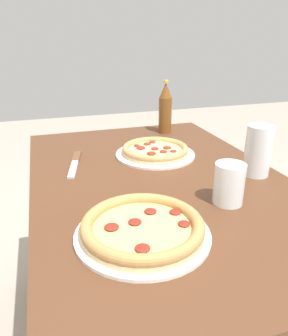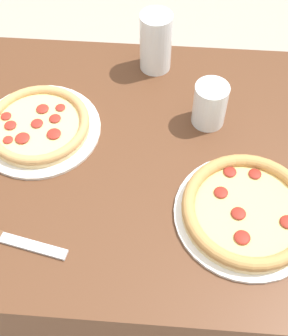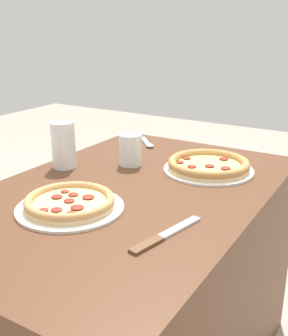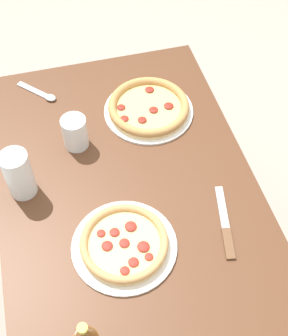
# 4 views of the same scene
# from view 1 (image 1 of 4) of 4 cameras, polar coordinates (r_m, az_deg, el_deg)

# --- Properties ---
(table) EXTENTS (1.18, 0.77, 0.74)m
(table) POSITION_cam_1_polar(r_m,az_deg,el_deg) (1.22, 2.38, -17.74)
(table) COLOR #56331E
(table) RESTS_ON ground_plane
(pizza_pepperoni) EXTENTS (0.29, 0.29, 0.04)m
(pizza_pepperoni) POSITION_cam_1_polar(r_m,az_deg,el_deg) (1.20, 1.96, 3.02)
(pizza_pepperoni) COLOR silver
(pizza_pepperoni) RESTS_ON table
(pizza_salami) EXTENTS (0.30, 0.30, 0.04)m
(pizza_salami) POSITION_cam_1_polar(r_m,az_deg,el_deg) (0.73, -0.26, -10.39)
(pizza_salami) COLOR white
(pizza_salami) RESTS_ON table
(glass_cola) EXTENTS (0.08, 0.08, 0.11)m
(glass_cola) POSITION_cam_1_polar(r_m,az_deg,el_deg) (0.88, 14.56, -2.98)
(glass_cola) COLOR white
(glass_cola) RESTS_ON table
(glass_red_wine) EXTENTS (0.08, 0.08, 0.16)m
(glass_red_wine) POSITION_cam_1_polar(r_m,az_deg,el_deg) (1.08, 19.19, 2.40)
(glass_red_wine) COLOR white
(glass_red_wine) RESTS_ON table
(beer_bottle) EXTENTS (0.06, 0.06, 0.23)m
(beer_bottle) POSITION_cam_1_polar(r_m,az_deg,el_deg) (1.47, 3.73, 10.30)
(beer_bottle) COLOR brown
(beer_bottle) RESTS_ON table
(knife) EXTENTS (0.24, 0.07, 0.01)m
(knife) POSITION_cam_1_polar(r_m,az_deg,el_deg) (1.16, -11.92, 0.95)
(knife) COLOR brown
(knife) RESTS_ON table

